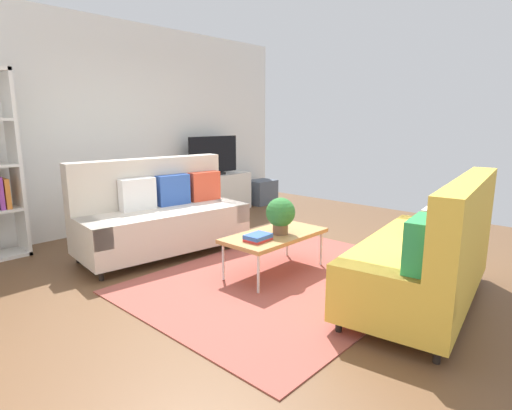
{
  "coord_description": "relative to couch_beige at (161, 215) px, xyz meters",
  "views": [
    {
      "loc": [
        -3.0,
        -2.72,
        1.55
      ],
      "look_at": [
        0.18,
        0.21,
        0.65
      ],
      "focal_mm": 28.96,
      "sensor_mm": 36.0,
      "label": 1
    }
  ],
  "objects": [
    {
      "name": "couch_green",
      "position": [
        0.67,
        -2.84,
        -0.01
      ],
      "size": [
        2.0,
        1.09,
        1.1
      ],
      "rotation": [
        0.0,
        0.0,
        0.14
      ],
      "color": "gold",
      "rests_on": "ground_plane"
    },
    {
      "name": "potted_plant",
      "position": [
        0.41,
        -1.47,
        0.18
      ],
      "size": [
        0.29,
        0.29,
        0.37
      ],
      "color": "brown",
      "rests_on": "coffee_table"
    },
    {
      "name": "table_book_1",
      "position": [
        0.08,
        -1.46,
        0.01
      ],
      "size": [
        0.25,
        0.19,
        0.04
      ],
      "primitive_type": "cube",
      "rotation": [
        0.0,
        0.0,
        0.04
      ],
      "color": "#3359B2",
      "rests_on": "table_book_0"
    },
    {
      "name": "bottle_0",
      "position": [
        1.45,
        1.14,
        0.29
      ],
      "size": [
        0.05,
        0.05,
        0.21
      ],
      "primitive_type": "cylinder",
      "color": "silver",
      "rests_on": "tv_console"
    },
    {
      "name": "coffee_table",
      "position": [
        0.38,
        -1.42,
        -0.06
      ],
      "size": [
        1.1,
        0.56,
        0.42
      ],
      "color": "#B7844C",
      "rests_on": "ground_plane"
    },
    {
      "name": "storage_trunk",
      "position": [
        2.96,
        1.08,
        -0.23
      ],
      "size": [
        0.52,
        0.4,
        0.44
      ],
      "primitive_type": "cube",
      "color": "#4C5666",
      "rests_on": "ground_plane"
    },
    {
      "name": "ground_plane",
      "position": [
        0.29,
        -1.28,
        -0.45
      ],
      "size": [
        7.68,
        7.68,
        0.0
      ],
      "primitive_type": "plane",
      "color": "brown"
    },
    {
      "name": "table_book_0",
      "position": [
        0.08,
        -1.46,
        -0.02
      ],
      "size": [
        0.25,
        0.2,
        0.02
      ],
      "primitive_type": "cube",
      "rotation": [
        0.0,
        0.0,
        0.07
      ],
      "color": "red",
      "rests_on": "coffee_table"
    },
    {
      "name": "tv",
      "position": [
        1.86,
        1.16,
        0.5
      ],
      "size": [
        1.0,
        0.2,
        0.64
      ],
      "color": "black",
      "rests_on": "tv_console"
    },
    {
      "name": "couch_beige",
      "position": [
        0.0,
        0.0,
        0.0
      ],
      "size": [
        1.99,
        1.07,
        1.1
      ],
      "rotation": [
        0.0,
        0.0,
        3.02
      ],
      "color": "beige",
      "rests_on": "ground_plane"
    },
    {
      "name": "wall_far",
      "position": [
        0.29,
        1.52,
        1.0
      ],
      "size": [
        6.4,
        0.12,
        2.9
      ],
      "primitive_type": "cube",
      "color": "white",
      "rests_on": "ground_plane"
    },
    {
      "name": "vase_0",
      "position": [
        1.28,
        1.23,
        0.25
      ],
      "size": [
        0.11,
        0.11,
        0.12
      ],
      "primitive_type": "cylinder",
      "color": "#4C72B2",
      "rests_on": "tv_console"
    },
    {
      "name": "bottle_1",
      "position": [
        1.54,
        1.14,
        0.26
      ],
      "size": [
        0.06,
        0.06,
        0.15
      ],
      "primitive_type": "cylinder",
      "color": "orange",
      "rests_on": "tv_console"
    },
    {
      "name": "tv_console",
      "position": [
        1.86,
        1.18,
        -0.13
      ],
      "size": [
        1.4,
        0.44,
        0.64
      ],
      "primitive_type": "cube",
      "color": "silver",
      "rests_on": "ground_plane"
    },
    {
      "name": "area_rug",
      "position": [
        0.33,
        -1.62,
        -0.45
      ],
      "size": [
        2.9,
        2.2,
        0.01
      ],
      "primitive_type": "cube",
      "color": "#9E4C42",
      "rests_on": "ground_plane"
    }
  ]
}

